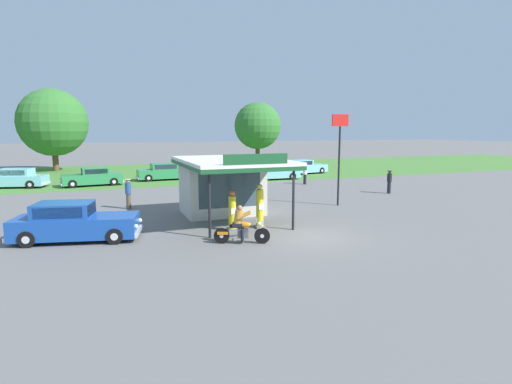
# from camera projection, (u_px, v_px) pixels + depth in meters

# --- Properties ---
(ground_plane) EXTENTS (300.00, 300.00, 0.00)m
(ground_plane) POSITION_uv_depth(u_px,v_px,m) (305.00, 236.00, 17.83)
(ground_plane) COLOR slate
(grass_verge_strip) EXTENTS (120.00, 24.00, 0.01)m
(grass_verge_strip) POSITION_uv_depth(u_px,v_px,m) (178.00, 172.00, 45.49)
(grass_verge_strip) COLOR #477A33
(grass_verge_strip) RESTS_ON ground
(service_station_kiosk) EXTENTS (4.85, 7.02, 3.56)m
(service_station_kiosk) POSITION_uv_depth(u_px,v_px,m) (224.00, 181.00, 22.01)
(service_station_kiosk) COLOR beige
(service_station_kiosk) RESTS_ON ground
(gas_pump_nearside) EXTENTS (0.44, 0.44, 1.86)m
(gas_pump_nearside) POSITION_uv_depth(u_px,v_px,m) (232.00, 212.00, 18.68)
(gas_pump_nearside) COLOR slate
(gas_pump_nearside) RESTS_ON ground
(gas_pump_offside) EXTENTS (0.44, 0.44, 2.08)m
(gas_pump_offside) POSITION_uv_depth(u_px,v_px,m) (260.00, 208.00, 19.15)
(gas_pump_offside) COLOR slate
(gas_pump_offside) RESTS_ON ground
(motorcycle_with_rider) EXTENTS (2.16, 1.02, 1.58)m
(motorcycle_with_rider) POSITION_uv_depth(u_px,v_px,m) (241.00, 228.00, 16.53)
(motorcycle_with_rider) COLOR black
(motorcycle_with_rider) RESTS_ON ground
(featured_classic_sedan) EXTENTS (5.31, 2.85, 1.61)m
(featured_classic_sedan) POSITION_uv_depth(u_px,v_px,m) (74.00, 223.00, 16.98)
(featured_classic_sedan) COLOR #19479E
(featured_classic_sedan) RESTS_ON ground
(parked_car_back_row_centre_right) EXTENTS (5.67, 3.11, 1.53)m
(parked_car_back_row_centre_right) POSITION_uv_depth(u_px,v_px,m) (12.00, 179.00, 32.76)
(parked_car_back_row_centre_right) COLOR #7AC6D1
(parked_car_back_row_centre_right) RESTS_ON ground
(parked_car_second_row_spare) EXTENTS (5.63, 2.83, 1.47)m
(parked_car_second_row_spare) POSITION_uv_depth(u_px,v_px,m) (303.00, 167.00, 43.16)
(parked_car_second_row_spare) COLOR #7AC6D1
(parked_car_second_row_spare) RESTS_ON ground
(parked_car_back_row_centre_left) EXTENTS (5.36, 2.15, 1.54)m
(parked_car_back_row_centre_left) POSITION_uv_depth(u_px,v_px,m) (166.00, 172.00, 38.01)
(parked_car_back_row_centre_left) COLOR #2D844C
(parked_car_back_row_centre_left) RESTS_ON ground
(parked_car_back_row_centre) EXTENTS (5.25, 1.86, 1.52)m
(parked_car_back_row_centre) POSITION_uv_depth(u_px,v_px,m) (272.00, 172.00, 38.15)
(parked_car_back_row_centre) COLOR #7AC6D1
(parked_car_back_row_centre) RESTS_ON ground
(parked_car_back_row_right) EXTENTS (5.00, 2.33, 1.49)m
(parked_car_back_row_right) POSITION_uv_depth(u_px,v_px,m) (93.00, 177.00, 33.93)
(parked_car_back_row_right) COLOR #2D844C
(parked_car_back_row_right) RESTS_ON ground
(bystander_chatting_near_pumps) EXTENTS (0.36, 0.36, 1.67)m
(bystander_chatting_near_pumps) POSITION_uv_depth(u_px,v_px,m) (305.00, 174.00, 34.79)
(bystander_chatting_near_pumps) COLOR black
(bystander_chatting_near_pumps) RESTS_ON ground
(bystander_strolling_foreground) EXTENTS (0.39, 0.39, 1.78)m
(bystander_strolling_foreground) POSITION_uv_depth(u_px,v_px,m) (265.00, 188.00, 25.88)
(bystander_strolling_foreground) COLOR brown
(bystander_strolling_foreground) RESTS_ON ground
(bystander_leaning_by_kiosk) EXTENTS (0.37, 0.37, 1.69)m
(bystander_leaning_by_kiosk) POSITION_uv_depth(u_px,v_px,m) (389.00, 181.00, 29.72)
(bystander_leaning_by_kiosk) COLOR black
(bystander_leaning_by_kiosk) RESTS_ON ground
(bystander_admiring_sedan) EXTENTS (0.39, 0.39, 1.77)m
(bystander_admiring_sedan) POSITION_uv_depth(u_px,v_px,m) (128.00, 193.00, 23.83)
(bystander_admiring_sedan) COLOR brown
(bystander_admiring_sedan) RESTS_ON ground
(tree_oak_far_right) EXTENTS (7.44, 7.44, 9.13)m
(tree_oak_far_right) POSITION_uv_depth(u_px,v_px,m) (53.00, 123.00, 45.38)
(tree_oak_far_right) COLOR brown
(tree_oak_far_right) RESTS_ON ground
(tree_oak_right) EXTENTS (6.29, 6.29, 8.31)m
(tree_oak_right) POSITION_uv_depth(u_px,v_px,m) (258.00, 126.00, 55.34)
(tree_oak_right) COLOR brown
(tree_oak_right) RESTS_ON ground
(roadside_pole_sign) EXTENTS (1.10, 0.12, 5.49)m
(roadside_pole_sign) POSITION_uv_depth(u_px,v_px,m) (340.00, 145.00, 24.55)
(roadside_pole_sign) COLOR black
(roadside_pole_sign) RESTS_ON ground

